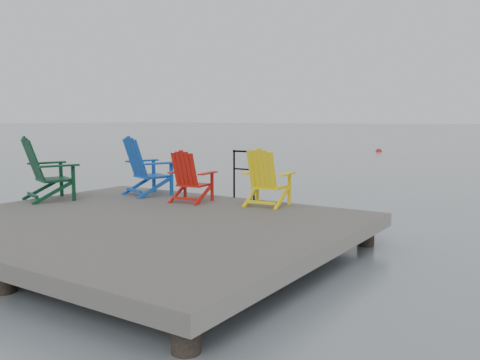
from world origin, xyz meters
The scene contains 8 objects.
ground centered at (0.00, 0.00, 0.00)m, with size 400.00×400.00×0.00m, color slate.
dock centered at (0.00, 0.00, 0.35)m, with size 6.00×5.00×1.40m.
handrail centered at (0.25, 2.45, 1.04)m, with size 0.48×0.04×0.90m.
chair_green centered at (-2.65, 0.31, 1.07)m, with size 1.08×1.04×1.13m.
chair_blue centered at (-1.58, 1.76, 1.06)m, with size 1.05×1.00×1.12m.
chair_red centered at (-0.34, 1.59, 0.96)m, with size 0.80×0.75×0.91m.
chair_yellow centered at (1.01, 1.97, 0.99)m, with size 0.84×0.79×0.97m.
buoy_b centered at (-4.61, 24.82, 0.00)m, with size 0.38×0.38×0.38m, color #BC130B.
Camera 1 is at (5.36, -5.38, 1.98)m, focal length 38.00 mm.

